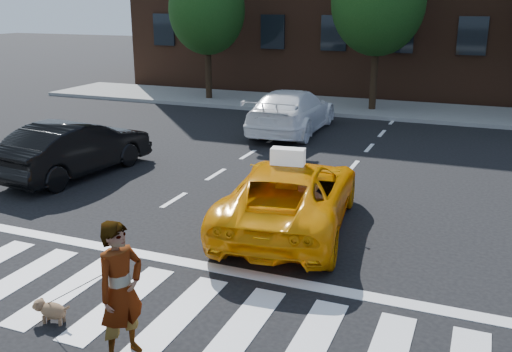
# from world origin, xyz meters

# --- Properties ---
(ground) EXTENTS (120.00, 120.00, 0.00)m
(ground) POSITION_xyz_m (0.00, 0.00, 0.00)
(ground) COLOR black
(ground) RESTS_ON ground
(crosswalk) EXTENTS (13.00, 2.40, 0.01)m
(crosswalk) POSITION_xyz_m (0.00, 0.00, 0.01)
(crosswalk) COLOR silver
(crosswalk) RESTS_ON ground
(stop_line) EXTENTS (12.00, 0.30, 0.01)m
(stop_line) POSITION_xyz_m (0.00, 1.60, 0.01)
(stop_line) COLOR silver
(stop_line) RESTS_ON ground
(sidewalk_far) EXTENTS (30.00, 4.00, 0.15)m
(sidewalk_far) POSITION_xyz_m (0.00, 17.50, 0.07)
(sidewalk_far) COLOR slate
(sidewalk_far) RESTS_ON ground
(tree_left) EXTENTS (3.39, 3.38, 6.50)m
(tree_left) POSITION_xyz_m (-6.97, 17.00, 4.44)
(tree_left) COLOR black
(tree_left) RESTS_ON ground
(taxi) EXTENTS (2.90, 5.19, 1.37)m
(taxi) POSITION_xyz_m (1.40, 3.88, 0.69)
(taxi) COLOR orange
(taxi) RESTS_ON ground
(black_sedan) EXTENTS (2.03, 4.54, 1.45)m
(black_sedan) POSITION_xyz_m (-5.00, 5.23, 0.72)
(black_sedan) COLOR black
(black_sedan) RESTS_ON ground
(white_suv) EXTENTS (2.23, 5.22, 1.50)m
(white_suv) POSITION_xyz_m (-1.39, 12.23, 0.75)
(white_suv) COLOR white
(white_suv) RESTS_ON ground
(woman) EXTENTS (0.61, 0.77, 1.86)m
(woman) POSITION_xyz_m (0.85, -1.10, 0.93)
(woman) COLOR #999999
(woman) RESTS_ON ground
(dog) EXTENTS (0.60, 0.29, 0.34)m
(dog) POSITION_xyz_m (-0.59, -0.83, 0.20)
(dog) COLOR olive
(dog) RESTS_ON ground
(taxi_sign) EXTENTS (0.68, 0.36, 0.32)m
(taxi_sign) POSITION_xyz_m (1.40, 3.68, 1.53)
(taxi_sign) COLOR white
(taxi_sign) RESTS_ON taxi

